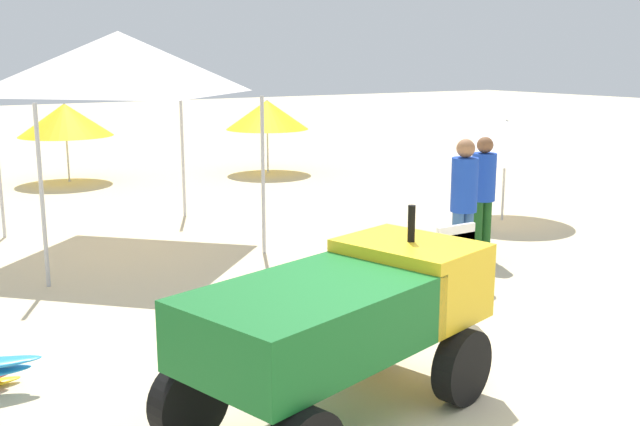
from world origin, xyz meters
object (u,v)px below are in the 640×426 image
Objects in this scene: lifeguard_near_center at (464,199)px; beach_umbrella_mid at (506,140)px; utility_cart at (346,316)px; stacked_plastic_chairs at (446,263)px; beach_umbrella_left at (65,120)px; traffic_cone_near at (378,244)px; beach_umbrella_far at (267,115)px; popup_canopy at (119,63)px; lifeguard_near_right at (483,190)px.

lifeguard_near_center reaches higher than beach_umbrella_mid.
utility_cart is 3.91m from lifeguard_near_center.
stacked_plastic_chairs is 0.52× the size of beach_umbrella_left.
stacked_plastic_chairs is 1.60m from lifeguard_near_center.
beach_umbrella_far is at bearing 72.38° from traffic_cone_near.
utility_cart is at bearing -94.37° from beach_umbrella_left.
beach_umbrella_left is at bearing 103.12° from lifeguard_near_center.
popup_canopy is 4.32m from traffic_cone_near.
lifeguard_near_center is 0.86× the size of beach_umbrella_left.
beach_umbrella_left is at bearing 83.81° from popup_canopy.
popup_canopy reaches higher than beach_umbrella_mid.
utility_cart is 1.40× the size of beach_umbrella_left.
traffic_cone_near is at bearing 50.26° from utility_cart.
beach_umbrella_mid is 6.69m from beach_umbrella_far.
beach_umbrella_mid is (5.77, -1.67, -1.24)m from popup_canopy.
utility_cart is at bearing -115.41° from beach_umbrella_far.
beach_umbrella_left is 1.05× the size of beach_umbrella_mid.
stacked_plastic_chairs is 5.11m from beach_umbrella_mid.
traffic_cone_near is (2.52, -2.62, -2.34)m from popup_canopy.
utility_cart is 0.92× the size of popup_canopy.
lifeguard_near_center is 1.04× the size of lifeguard_near_right.
beach_umbrella_far is 4.00× the size of traffic_cone_near.
popup_canopy is at bearing 163.85° from beach_umbrella_mid.
lifeguard_near_right is 9.84m from beach_umbrella_left.
beach_umbrella_far is (3.15, 9.74, 0.74)m from stacked_plastic_chairs.
beach_umbrella_left is at bearing 102.08° from traffic_cone_near.
stacked_plastic_chairs is 2.54m from lifeguard_near_right.
beach_umbrella_far is (-0.84, 6.64, 0.01)m from beach_umbrella_mid.
stacked_plastic_chairs is 2.31m from traffic_cone_near.
popup_canopy is at bearing 133.95° from traffic_cone_near.
utility_cart is at bearing -149.82° from stacked_plastic_chairs.
popup_canopy is (0.26, 5.96, 1.79)m from utility_cart.
stacked_plastic_chairs is 5.47m from popup_canopy.
utility_cart is at bearing -144.57° from beach_umbrella_mid.
utility_cart is 12.10m from beach_umbrella_left.
lifeguard_near_right reaches higher than traffic_cone_near.
utility_cart is 1.46× the size of beach_umbrella_far.
utility_cart is 2.37m from stacked_plastic_chairs.
beach_umbrella_left reaches higher than traffic_cone_near.
utility_cart is 1.63× the size of lifeguard_near_center.
utility_cart is 1.48× the size of beach_umbrella_mid.
popup_canopy is 6.31× the size of traffic_cone_near.
traffic_cone_near is at bearing -46.05° from popup_canopy.
traffic_cone_near is at bearing 153.49° from lifeguard_near_right.
stacked_plastic_chairs is (2.04, 1.19, -0.18)m from utility_cart.
lifeguard_near_center is at bearing -102.80° from beach_umbrella_far.
stacked_plastic_chairs is 10.95m from beach_umbrella_left.
popup_canopy reaches higher than lifeguard_near_right.
lifeguard_near_right is 1.56m from traffic_cone_near.
beach_umbrella_far is (1.98, 8.71, 0.36)m from lifeguard_near_center.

